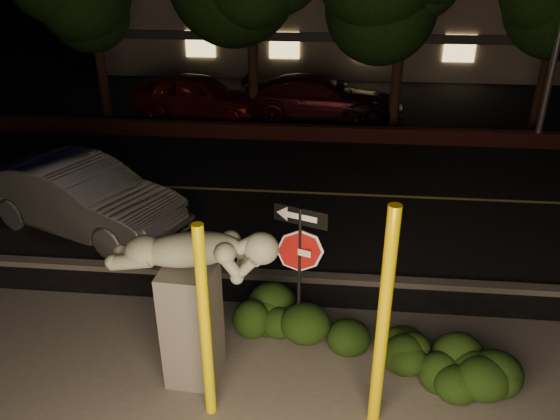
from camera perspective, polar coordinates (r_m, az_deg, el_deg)
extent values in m
plane|color=black|center=(17.25, 4.07, 5.87)|extent=(90.00, 90.00, 0.00)
cube|color=black|center=(14.48, 3.66, 1.74)|extent=(80.00, 8.00, 0.01)
cube|color=gold|center=(14.47, 3.66, 1.79)|extent=(80.00, 0.12, 0.00)
cube|color=#4C4944|center=(10.86, 2.78, -7.02)|extent=(80.00, 0.25, 0.12)
cube|color=#4F1E19|center=(18.39, 4.24, 8.02)|extent=(40.00, 0.35, 0.50)
cube|color=black|center=(23.93, 4.66, 11.75)|extent=(40.00, 12.00, 0.01)
cube|color=slate|center=(31.42, 5.19, 18.95)|extent=(22.00, 10.00, 4.00)
cube|color=#333338|center=(26.37, 5.00, 17.53)|extent=(22.00, 0.20, 0.40)
cube|color=#FFD87F|center=(27.23, -8.33, 16.79)|extent=(1.40, 0.08, 1.20)
cube|color=#FFD87F|center=(26.59, 0.46, 16.82)|extent=(1.40, 0.08, 1.20)
cube|color=#FFD87F|center=(26.53, 9.47, 16.47)|extent=(1.40, 0.08, 1.20)
cube|color=#FFD87F|center=(27.07, 18.26, 15.74)|extent=(1.40, 0.08, 1.20)
cylinder|color=black|center=(21.31, -18.16, 13.91)|extent=(0.36, 0.36, 3.75)
cylinder|color=black|center=(19.95, -2.84, 15.09)|extent=(0.36, 0.36, 4.25)
cylinder|color=black|center=(19.50, 12.14, 13.91)|extent=(0.36, 0.36, 4.00)
cylinder|color=black|center=(21.12, 25.92, 12.71)|extent=(0.36, 0.36, 3.90)
cylinder|color=#FFEE00|center=(7.34, -7.84, -11.96)|extent=(0.15, 0.15, 3.02)
cylinder|color=#FFE101|center=(7.17, 10.70, -11.64)|extent=(0.17, 0.17, 3.35)
cylinder|color=black|center=(8.57, 2.02, -7.45)|extent=(0.05, 0.05, 2.53)
cube|color=white|center=(8.28, 2.08, -4.33)|extent=(0.37, 0.16, 0.11)
cube|color=black|center=(7.99, 2.14, -0.71)|extent=(0.81, 0.32, 0.27)
cube|color=white|center=(7.99, 2.14, -0.71)|extent=(0.52, 0.20, 0.11)
cube|color=#4C4944|center=(8.28, -9.14, -11.78)|extent=(0.79, 0.79, 1.93)
sphere|color=slate|center=(7.25, -1.96, -4.03)|extent=(0.45, 0.45, 0.45)
ellipsoid|color=black|center=(9.17, 0.66, -10.78)|extent=(2.08, 1.43, 0.99)
ellipsoid|color=black|center=(8.79, 10.42, -13.25)|extent=(1.70, 1.36, 0.98)
ellipsoid|color=black|center=(8.70, 19.06, -15.15)|extent=(1.48, 1.06, 0.94)
imported|color=#A9AAAE|center=(13.12, -19.96, 1.30)|extent=(5.25, 3.44, 1.63)
imported|color=maroon|center=(20.89, -8.54, 11.72)|extent=(5.16, 2.77, 1.67)
imported|color=#420F15|center=(20.68, 3.89, 11.64)|extent=(5.43, 2.32, 1.56)
imported|color=black|center=(20.71, 6.27, 11.19)|extent=(4.85, 2.61, 1.29)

